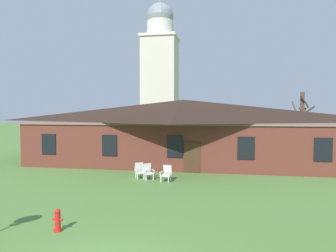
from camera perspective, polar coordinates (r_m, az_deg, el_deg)
The scene contains 7 objects.
brick_building at distance 25.00m, azimuth 3.07°, elevation -0.71°, with size 24.38×10.40×5.17m.
dome_tower at distance 43.44m, azimuth -1.52°, elevation 9.81°, with size 5.18×5.18×20.71m.
lawn_chair_by_porch at distance 18.59m, azimuth -5.51°, elevation -8.51°, with size 0.83×0.86×0.96m.
lawn_chair_near_door at distance 18.24m, azimuth -3.93°, elevation -8.71°, with size 0.84×0.87×0.96m.
lawn_chair_left_end at distance 17.66m, azimuth -0.28°, elevation -9.09°, with size 0.70×0.74×0.96m.
bare_tree_beside_building at distance 29.52m, azimuth 24.44°, elevation 0.76°, with size 1.95×1.92×5.94m.
fire_hydrant at distance 11.29m, azimuth -20.54°, elevation -16.71°, with size 0.36×0.28×0.79m.
Camera 1 is at (2.93, -6.50, 4.08)m, focal length 31.55 mm.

